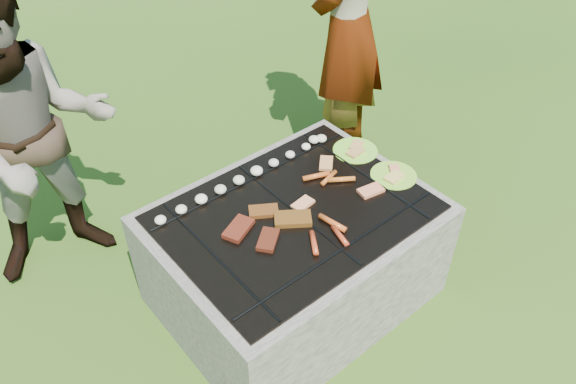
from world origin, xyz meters
name	(u,v)px	position (x,y,z in m)	size (l,w,h in m)	color
lawn	(294,294)	(0.00, 0.00, 0.00)	(60.00, 60.00, 0.00)	#1F4912
fire_pit	(294,259)	(0.00, 0.00, 0.28)	(1.30, 1.00, 0.62)	gray
mushrooms	(252,173)	(0.01, 0.34, 0.63)	(1.06, 0.08, 0.05)	#F1E0CC
pork_slabs	(268,224)	(-0.15, 0.01, 0.62)	(0.42, 0.30, 0.03)	maroon
sausages	(328,205)	(0.14, -0.08, 0.62)	(0.51, 0.48, 0.03)	#EB5026
bread_on_grate	(338,185)	(0.28, 0.01, 0.62)	(0.44, 0.41, 0.02)	#F4BE7D
plate_far	(355,151)	(0.56, 0.16, 0.61)	(0.30, 0.30, 0.03)	#CDFF3C
plate_near	(394,176)	(0.56, -0.12, 0.61)	(0.28, 0.28, 0.03)	#BDF53A
cook	(349,27)	(1.09, 0.78, 0.94)	(0.68, 0.45, 1.88)	gray
bystander	(36,138)	(-0.78, 1.04, 0.82)	(0.80, 0.62, 1.64)	#A09385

